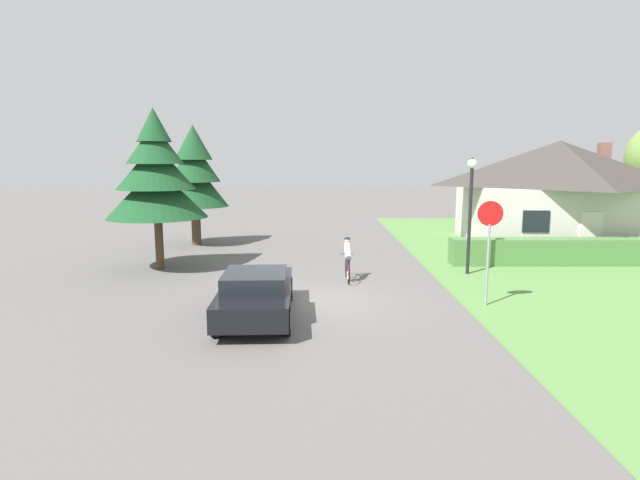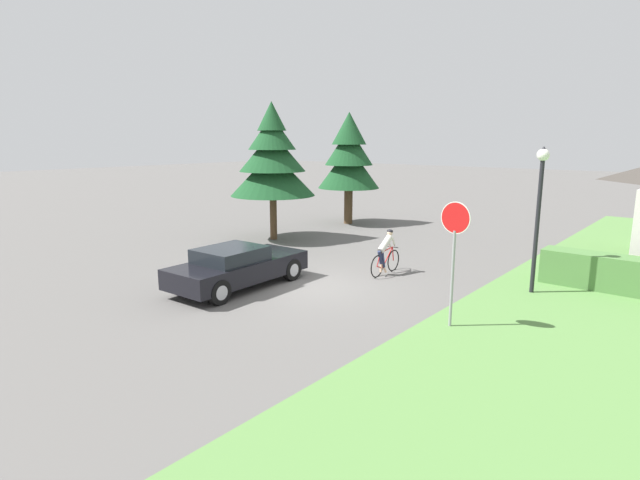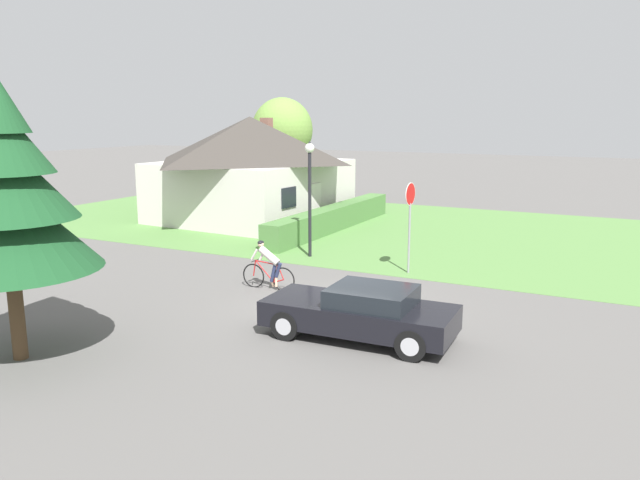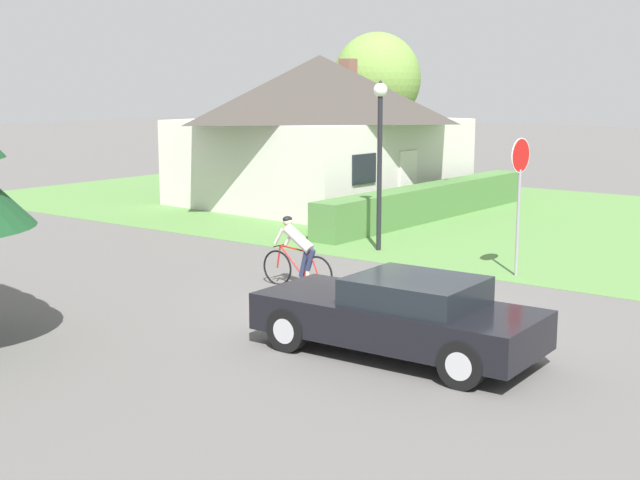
% 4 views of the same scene
% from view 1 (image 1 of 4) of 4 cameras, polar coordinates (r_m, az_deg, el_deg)
% --- Properties ---
extents(ground_plane, '(140.00, 140.00, 0.00)m').
position_cam_1_polar(ground_plane, '(14.67, -0.59, -7.09)').
color(ground_plane, '#5B5956').
extents(cottage_house, '(9.26, 8.58, 5.07)m').
position_cam_1_polar(cottage_house, '(27.08, 25.33, 5.05)').
color(cottage_house, beige).
rests_on(cottage_house, ground).
extents(hedge_row, '(10.96, 0.90, 1.06)m').
position_cam_1_polar(hedge_row, '(22.48, 28.25, -1.17)').
color(hedge_row, '#4C7A3D').
rests_on(hedge_row, ground).
extents(sedan_left_lane, '(1.98, 4.51, 1.27)m').
position_cam_1_polar(sedan_left_lane, '(13.23, -7.40, -6.08)').
color(sedan_left_lane, black).
rests_on(sedan_left_lane, ground).
extents(cyclist, '(0.44, 1.79, 1.49)m').
position_cam_1_polar(cyclist, '(17.19, 3.06, -2.30)').
color(cyclist, black).
rests_on(cyclist, ground).
extents(stop_sign, '(0.75, 0.08, 3.01)m').
position_cam_1_polar(stop_sign, '(14.66, 18.67, 0.97)').
color(stop_sign, gray).
rests_on(stop_sign, ground).
extents(street_lamp, '(0.34, 0.34, 4.22)m').
position_cam_1_polar(street_lamp, '(18.63, 16.74, 4.86)').
color(street_lamp, black).
rests_on(street_lamp, ground).
extents(conifer_tall_near, '(3.72, 3.72, 6.02)m').
position_cam_1_polar(conifer_tall_near, '(19.70, -18.36, 6.97)').
color(conifer_tall_near, '#4C3823').
rests_on(conifer_tall_near, ground).
extents(conifer_tall_far, '(3.21, 3.21, 5.82)m').
position_cam_1_polar(conifer_tall_far, '(25.09, -14.31, 7.51)').
color(conifer_tall_far, '#4C3823').
rests_on(conifer_tall_far, ground).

